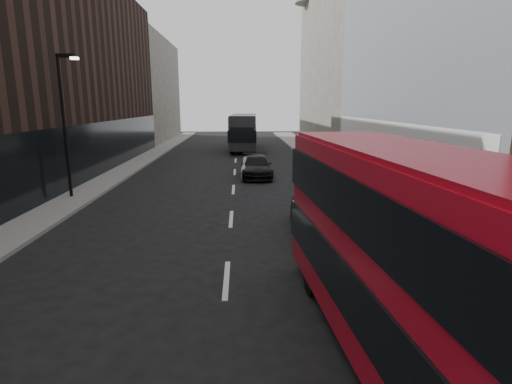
{
  "coord_description": "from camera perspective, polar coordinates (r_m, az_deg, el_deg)",
  "views": [
    {
      "loc": [
        0.42,
        -2.36,
        4.78
      ],
      "look_at": [
        0.83,
        7.98,
        2.5
      ],
      "focal_mm": 28.0,
      "sensor_mm": 36.0,
      "label": 1
    }
  ],
  "objects": [
    {
      "name": "sidewalk_right",
      "position": [
        28.65,
        12.11,
        2.71
      ],
      "size": [
        3.0,
        80.0,
        0.15
      ],
      "primitive_type": "cube",
      "color": "slate",
      "rests_on": "ground"
    },
    {
      "name": "sidewalk_left",
      "position": [
        29.01,
        -19.1,
        2.42
      ],
      "size": [
        2.0,
        80.0,
        0.15
      ],
      "primitive_type": "cube",
      "color": "slate",
      "rests_on": "ground"
    },
    {
      "name": "building_modern_block",
      "position": [
        26.34,
        24.61,
        22.59
      ],
      "size": [
        5.03,
        22.0,
        20.0
      ],
      "color": "#A1A6AB",
      "rests_on": "ground"
    },
    {
      "name": "building_victorian",
      "position": [
        47.88,
        11.57,
        18.05
      ],
      "size": [
        6.5,
        24.0,
        21.0
      ],
      "color": "#5E5A53",
      "rests_on": "ground"
    },
    {
      "name": "building_left_mid",
      "position": [
        34.55,
        -23.27,
        15.16
      ],
      "size": [
        5.0,
        24.0,
        14.0
      ],
      "primitive_type": "cube",
      "color": "black",
      "rests_on": "ground"
    },
    {
      "name": "building_left_far",
      "position": [
        55.68,
        -15.05,
        13.81
      ],
      "size": [
        5.0,
        20.0,
        13.0
      ],
      "primitive_type": "cube",
      "color": "#5E5A53",
      "rests_on": "ground"
    },
    {
      "name": "street_lamp",
      "position": [
        22.12,
        -25.62,
        9.69
      ],
      "size": [
        1.06,
        0.22,
        7.0
      ],
      "color": "black",
      "rests_on": "sidewalk_left"
    },
    {
      "name": "red_bus",
      "position": [
        7.45,
        21.88,
        -8.45
      ],
      "size": [
        3.04,
        10.12,
        4.04
      ],
      "rotation": [
        0.0,
        0.0,
        0.07
      ],
      "color": "#B70B1D",
      "rests_on": "ground"
    },
    {
      "name": "grey_bus",
      "position": [
        43.21,
        -1.76,
        8.72
      ],
      "size": [
        3.13,
        11.55,
        3.7
      ],
      "rotation": [
        0.0,
        0.0,
        -0.04
      ],
      "color": "black",
      "rests_on": "ground"
    },
    {
      "name": "car_a",
      "position": [
        15.19,
        8.88,
        -3.01
      ],
      "size": [
        1.93,
        4.58,
        1.55
      ],
      "primitive_type": "imported",
      "rotation": [
        0.0,
        0.0,
        -0.02
      ],
      "color": "black",
      "rests_on": "ground"
    },
    {
      "name": "car_b",
      "position": [
        26.73,
        -0.35,
        3.56
      ],
      "size": [
        1.73,
        4.06,
        1.3
      ],
      "primitive_type": "imported",
      "rotation": [
        0.0,
        0.0,
        -0.09
      ],
      "color": "#9B9FA4",
      "rests_on": "ground"
    },
    {
      "name": "car_c",
      "position": [
        26.69,
        0.04,
        3.67
      ],
      "size": [
        2.05,
        4.92,
        1.42
      ],
      "primitive_type": "imported",
      "rotation": [
        0.0,
        0.0,
        0.01
      ],
      "color": "black",
      "rests_on": "ground"
    }
  ]
}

